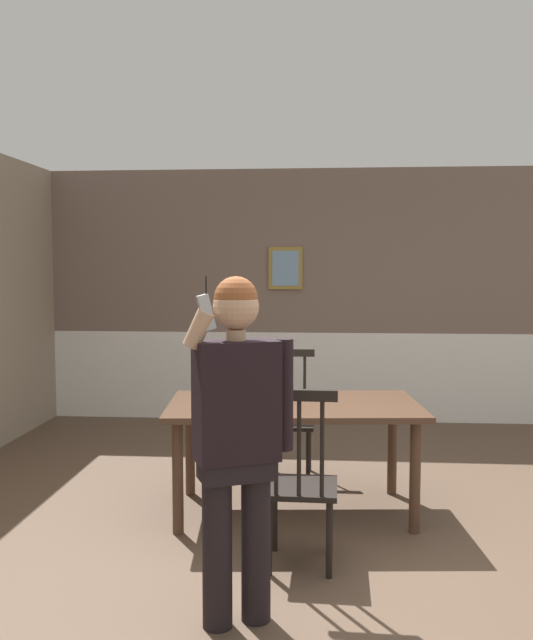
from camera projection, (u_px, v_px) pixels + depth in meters
ground_plane at (320, 553)px, 4.04m from camera, size 7.89×7.89×0.00m
room_back_partition at (321, 300)px, 7.51m from camera, size 6.08×0.17×2.74m
dining_table at (294, 416)px, 4.68m from camera, size 1.77×1.10×0.76m
chair_near_window at (289, 418)px, 5.55m from camera, size 0.41×0.41×1.01m
chair_by_doorway at (300, 483)px, 3.83m from camera, size 0.42×0.42×1.03m
person_figure at (238, 429)px, 3.18m from camera, size 0.49×0.34×1.64m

